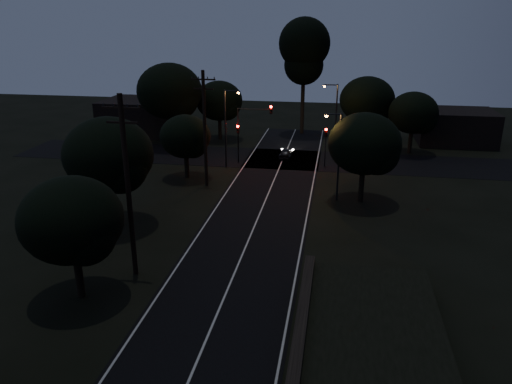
% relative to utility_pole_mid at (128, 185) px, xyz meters
% --- Properties ---
extents(road_surface, '(60.00, 70.00, 0.03)m').
position_rel_utility_pole_mid_xyz_m(road_surface, '(6.00, 16.12, -5.73)').
color(road_surface, black).
rests_on(road_surface, ground).
extents(utility_pole_mid, '(2.20, 0.30, 11.00)m').
position_rel_utility_pole_mid_xyz_m(utility_pole_mid, '(0.00, 0.00, 0.00)').
color(utility_pole_mid, black).
rests_on(utility_pole_mid, ground).
extents(utility_pole_far, '(2.20, 0.30, 10.50)m').
position_rel_utility_pole_mid_xyz_m(utility_pole_far, '(0.00, 17.00, -0.25)').
color(utility_pole_far, black).
rests_on(utility_pole_far, ground).
extents(tree_left_b, '(5.53, 5.53, 7.03)m').
position_rel_utility_pole_mid_xyz_m(tree_left_b, '(-1.80, -3.11, -1.18)').
color(tree_left_b, black).
rests_on(tree_left_b, ground).
extents(tree_left_c, '(6.49, 6.49, 8.20)m').
position_rel_utility_pole_mid_xyz_m(tree_left_c, '(-4.27, 6.87, -0.44)').
color(tree_left_c, black).
rests_on(tree_left_c, ground).
extents(tree_left_d, '(4.85, 4.85, 6.15)m').
position_rel_utility_pole_mid_xyz_m(tree_left_d, '(-2.33, 18.90, -1.76)').
color(tree_left_d, black).
rests_on(tree_left_d, ground).
extents(tree_far_nw, '(5.79, 5.79, 7.33)m').
position_rel_utility_pole_mid_xyz_m(tree_far_nw, '(-2.80, 34.88, -0.99)').
color(tree_far_nw, black).
rests_on(tree_far_nw, ground).
extents(tree_far_w, '(7.66, 7.66, 9.77)m').
position_rel_utility_pole_mid_xyz_m(tree_far_w, '(-7.73, 30.84, 0.61)').
color(tree_far_w, black).
rests_on(tree_far_w, ground).
extents(tree_far_ne, '(6.48, 6.48, 8.20)m').
position_rel_utility_pole_mid_xyz_m(tree_far_ne, '(15.23, 34.87, -0.43)').
color(tree_far_ne, black).
rests_on(tree_far_ne, ground).
extents(tree_far_e, '(5.49, 5.49, 6.97)m').
position_rel_utility_pole_mid_xyz_m(tree_far_e, '(20.19, 31.89, -1.23)').
color(tree_far_e, black).
rests_on(tree_far_e, ground).
extents(tree_right_a, '(5.98, 5.98, 7.60)m').
position_rel_utility_pole_mid_xyz_m(tree_right_a, '(14.21, 14.88, -0.81)').
color(tree_right_a, black).
rests_on(tree_right_a, ground).
extents(tall_pine, '(6.51, 6.51, 14.80)m').
position_rel_utility_pole_mid_xyz_m(tall_pine, '(7.00, 40.00, 4.93)').
color(tall_pine, black).
rests_on(tall_pine, ground).
extents(building_left, '(10.00, 8.00, 4.40)m').
position_rel_utility_pole_mid_xyz_m(building_left, '(-14.00, 37.00, -3.54)').
color(building_left, black).
rests_on(building_left, ground).
extents(building_right, '(9.00, 7.00, 4.00)m').
position_rel_utility_pole_mid_xyz_m(building_right, '(26.00, 38.00, -3.74)').
color(building_right, black).
rests_on(building_right, ground).
extents(signal_left, '(0.28, 0.35, 4.10)m').
position_rel_utility_pole_mid_xyz_m(signal_left, '(1.40, 24.99, -2.90)').
color(signal_left, black).
rests_on(signal_left, ground).
extents(signal_right, '(0.28, 0.35, 4.10)m').
position_rel_utility_pole_mid_xyz_m(signal_right, '(10.60, 24.99, -2.90)').
color(signal_right, black).
rests_on(signal_right, ground).
extents(signal_mast, '(3.70, 0.35, 6.25)m').
position_rel_utility_pole_mid_xyz_m(signal_mast, '(3.09, 24.99, -1.40)').
color(signal_mast, black).
rests_on(signal_mast, ground).
extents(streetlight_a, '(1.66, 0.26, 8.00)m').
position_rel_utility_pole_mid_xyz_m(streetlight_a, '(0.69, 23.00, -1.10)').
color(streetlight_a, black).
rests_on(streetlight_a, ground).
extents(streetlight_b, '(1.66, 0.26, 8.00)m').
position_rel_utility_pole_mid_xyz_m(streetlight_b, '(11.31, 29.00, -1.10)').
color(streetlight_b, black).
rests_on(streetlight_b, ground).
extents(streetlight_c, '(1.46, 0.26, 7.50)m').
position_rel_utility_pole_mid_xyz_m(streetlight_c, '(11.83, 15.00, -1.39)').
color(streetlight_c, black).
rests_on(streetlight_c, ground).
extents(car, '(1.39, 3.28, 1.11)m').
position_rel_utility_pole_mid_xyz_m(car, '(6.23, 27.49, -5.19)').
color(car, black).
rests_on(car, ground).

